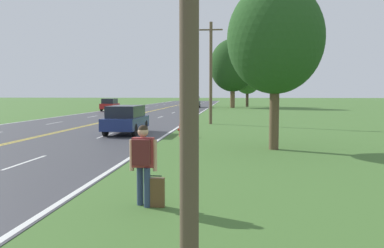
{
  "coord_description": "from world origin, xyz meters",
  "views": [
    {
      "loc": [
        10.66,
        -5.88,
        2.42
      ],
      "look_at": [
        9.19,
        9.23,
        1.26
      ],
      "focal_mm": 38.0,
      "sensor_mm": 36.0,
      "label": 1
    }
  ],
  "objects_px": {
    "car_red_hatchback_mid_far": "(110,104)",
    "car_black_suv_receding": "(194,102)",
    "hitchhiker_person": "(143,157)",
    "tree_mid_treeline": "(275,39)",
    "tree_left_verge": "(247,78)",
    "fire_hydrant": "(182,129)",
    "suitcase": "(155,192)",
    "car_dark_blue_suv_mid_near": "(126,119)",
    "tree_behind_sign": "(233,65)"
  },
  "relations": [
    {
      "from": "tree_mid_treeline",
      "to": "tree_left_verge",
      "type": "bearing_deg",
      "value": 89.04
    },
    {
      "from": "car_black_suv_receding",
      "to": "hitchhiker_person",
      "type": "bearing_deg",
      "value": 1.68
    },
    {
      "from": "hitchhiker_person",
      "to": "car_dark_blue_suv_mid_near",
      "type": "height_order",
      "value": "hitchhiker_person"
    },
    {
      "from": "suitcase",
      "to": "fire_hydrant",
      "type": "xyz_separation_m",
      "value": [
        -1.14,
        13.9,
        0.11
      ]
    },
    {
      "from": "car_red_hatchback_mid_far",
      "to": "tree_left_verge",
      "type": "bearing_deg",
      "value": -45.47
    },
    {
      "from": "suitcase",
      "to": "tree_mid_treeline",
      "type": "relative_size",
      "value": 0.1
    },
    {
      "from": "tree_mid_treeline",
      "to": "car_red_hatchback_mid_far",
      "type": "distance_m",
      "value": 40.09
    },
    {
      "from": "tree_mid_treeline",
      "to": "car_black_suv_receding",
      "type": "relative_size",
      "value": 1.43
    },
    {
      "from": "car_red_hatchback_mid_far",
      "to": "car_dark_blue_suv_mid_near",
      "type": "bearing_deg",
      "value": -162.2
    },
    {
      "from": "suitcase",
      "to": "car_black_suv_receding",
      "type": "xyz_separation_m",
      "value": [
        -4.61,
        59.25,
        0.67
      ]
    },
    {
      "from": "suitcase",
      "to": "car_red_hatchback_mid_far",
      "type": "distance_m",
      "value": 47.15
    },
    {
      "from": "fire_hydrant",
      "to": "car_dark_blue_suv_mid_near",
      "type": "height_order",
      "value": "car_dark_blue_suv_mid_near"
    },
    {
      "from": "hitchhiker_person",
      "to": "suitcase",
      "type": "height_order",
      "value": "hitchhiker_person"
    },
    {
      "from": "hitchhiker_person",
      "to": "suitcase",
      "type": "distance_m",
      "value": 0.8
    },
    {
      "from": "hitchhiker_person",
      "to": "fire_hydrant",
      "type": "height_order",
      "value": "hitchhiker_person"
    },
    {
      "from": "tree_left_verge",
      "to": "tree_behind_sign",
      "type": "xyz_separation_m",
      "value": [
        -2.59,
        -5.22,
        1.81
      ]
    },
    {
      "from": "tree_left_verge",
      "to": "car_dark_blue_suv_mid_near",
      "type": "distance_m",
      "value": 50.07
    },
    {
      "from": "car_red_hatchback_mid_far",
      "to": "tree_mid_treeline",
      "type": "bearing_deg",
      "value": -153.95
    },
    {
      "from": "suitcase",
      "to": "tree_left_verge",
      "type": "xyz_separation_m",
      "value": [
        4.34,
        64.15,
        4.81
      ]
    },
    {
      "from": "fire_hydrant",
      "to": "hitchhiker_person",
      "type": "bearing_deg",
      "value": -86.39
    },
    {
      "from": "car_dark_blue_suv_mid_near",
      "to": "car_black_suv_receding",
      "type": "relative_size",
      "value": 0.89
    },
    {
      "from": "car_dark_blue_suv_mid_near",
      "to": "car_black_suv_receding",
      "type": "xyz_separation_m",
      "value": [
        -0.0,
        44.18,
        0.08
      ]
    },
    {
      "from": "tree_left_verge",
      "to": "tree_behind_sign",
      "type": "relative_size",
      "value": 0.71
    },
    {
      "from": "suitcase",
      "to": "tree_left_verge",
      "type": "relative_size",
      "value": 0.08
    },
    {
      "from": "suitcase",
      "to": "car_dark_blue_suv_mid_near",
      "type": "height_order",
      "value": "car_dark_blue_suv_mid_near"
    },
    {
      "from": "suitcase",
      "to": "tree_left_verge",
      "type": "distance_m",
      "value": 64.47
    },
    {
      "from": "hitchhiker_person",
      "to": "tree_mid_treeline",
      "type": "height_order",
      "value": "tree_mid_treeline"
    },
    {
      "from": "suitcase",
      "to": "car_dark_blue_suv_mid_near",
      "type": "relative_size",
      "value": 0.15
    },
    {
      "from": "tree_left_verge",
      "to": "car_black_suv_receding",
      "type": "xyz_separation_m",
      "value": [
        -8.95,
        -4.9,
        -4.14
      ]
    },
    {
      "from": "suitcase",
      "to": "car_red_hatchback_mid_far",
      "type": "height_order",
      "value": "car_red_hatchback_mid_far"
    },
    {
      "from": "tree_left_verge",
      "to": "fire_hydrant",
      "type": "bearing_deg",
      "value": -96.22
    },
    {
      "from": "car_black_suv_receding",
      "to": "tree_mid_treeline",
      "type": "bearing_deg",
      "value": 6.61
    },
    {
      "from": "tree_mid_treeline",
      "to": "car_black_suv_receding",
      "type": "bearing_deg",
      "value": 99.12
    },
    {
      "from": "car_red_hatchback_mid_far",
      "to": "tree_behind_sign",
      "type": "bearing_deg",
      "value": -50.28
    },
    {
      "from": "tree_left_verge",
      "to": "car_red_hatchback_mid_far",
      "type": "distance_m",
      "value": 27.47
    },
    {
      "from": "hitchhiker_person",
      "to": "car_black_suv_receding",
      "type": "xyz_separation_m",
      "value": [
        -4.35,
        59.25,
        -0.09
      ]
    },
    {
      "from": "tree_left_verge",
      "to": "car_black_suv_receding",
      "type": "bearing_deg",
      "value": -151.29
    },
    {
      "from": "tree_left_verge",
      "to": "tree_mid_treeline",
      "type": "distance_m",
      "value": 54.92
    },
    {
      "from": "car_black_suv_receding",
      "to": "tree_left_verge",
      "type": "bearing_deg",
      "value": 116.2
    },
    {
      "from": "fire_hydrant",
      "to": "car_red_hatchback_mid_far",
      "type": "xyz_separation_m",
      "value": [
        -13.55,
        30.9,
        0.47
      ]
    },
    {
      "from": "car_red_hatchback_mid_far",
      "to": "car_black_suv_receding",
      "type": "height_order",
      "value": "car_black_suv_receding"
    },
    {
      "from": "tree_left_verge",
      "to": "hitchhiker_person",
      "type": "bearing_deg",
      "value": -94.1
    },
    {
      "from": "hitchhiker_person",
      "to": "tree_mid_treeline",
      "type": "bearing_deg",
      "value": -21.27
    },
    {
      "from": "tree_left_verge",
      "to": "car_red_hatchback_mid_far",
      "type": "bearing_deg",
      "value": -134.53
    },
    {
      "from": "hitchhiker_person",
      "to": "suitcase",
      "type": "bearing_deg",
      "value": -89.19
    },
    {
      "from": "fire_hydrant",
      "to": "car_dark_blue_suv_mid_near",
      "type": "bearing_deg",
      "value": 161.33
    },
    {
      "from": "fire_hydrant",
      "to": "tree_left_verge",
      "type": "relative_size",
      "value": 0.1
    },
    {
      "from": "tree_left_verge",
      "to": "car_dark_blue_suv_mid_near",
      "type": "xyz_separation_m",
      "value": [
        -8.95,
        -49.08,
        -4.22
      ]
    },
    {
      "from": "fire_hydrant",
      "to": "tree_behind_sign",
      "type": "height_order",
      "value": "tree_behind_sign"
    },
    {
      "from": "fire_hydrant",
      "to": "suitcase",
      "type": "bearing_deg",
      "value": -85.31
    }
  ]
}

